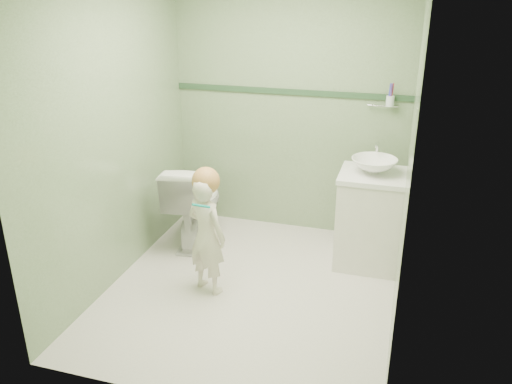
% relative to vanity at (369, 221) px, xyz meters
% --- Properties ---
extents(ground, '(2.50, 2.50, 0.00)m').
position_rel_vanity_xyz_m(ground, '(-0.84, -0.70, -0.40)').
color(ground, silver).
rests_on(ground, ground).
extents(room_shell, '(2.50, 2.54, 2.40)m').
position_rel_vanity_xyz_m(room_shell, '(-0.84, -0.70, 0.80)').
color(room_shell, gray).
rests_on(room_shell, ground).
extents(trim_stripe, '(2.20, 0.02, 0.05)m').
position_rel_vanity_xyz_m(trim_stripe, '(-0.84, 0.54, 0.95)').
color(trim_stripe, '#2B4B2F').
rests_on(trim_stripe, room_shell).
extents(vanity, '(0.52, 0.50, 0.80)m').
position_rel_vanity_xyz_m(vanity, '(0.00, 0.00, 0.00)').
color(vanity, white).
rests_on(vanity, ground).
extents(counter, '(0.54, 0.52, 0.04)m').
position_rel_vanity_xyz_m(counter, '(0.00, 0.00, 0.41)').
color(counter, white).
rests_on(counter, vanity).
extents(basin, '(0.37, 0.37, 0.13)m').
position_rel_vanity_xyz_m(basin, '(0.00, 0.00, 0.49)').
color(basin, white).
rests_on(basin, counter).
extents(faucet, '(0.03, 0.13, 0.18)m').
position_rel_vanity_xyz_m(faucet, '(0.00, 0.19, 0.57)').
color(faucet, silver).
rests_on(faucet, counter).
extents(cup_holder, '(0.26, 0.07, 0.21)m').
position_rel_vanity_xyz_m(cup_holder, '(0.05, 0.48, 0.93)').
color(cup_holder, silver).
rests_on(cup_holder, room_shell).
extents(toilet, '(0.55, 0.83, 0.79)m').
position_rel_vanity_xyz_m(toilet, '(-1.58, -0.04, -0.00)').
color(toilet, white).
rests_on(toilet, ground).
extents(toddler, '(0.40, 0.34, 0.95)m').
position_rel_vanity_xyz_m(toddler, '(-1.16, -0.79, 0.07)').
color(toddler, silver).
rests_on(toddler, ground).
extents(hair_cap, '(0.21, 0.21, 0.21)m').
position_rel_vanity_xyz_m(hair_cap, '(-1.16, -0.76, 0.51)').
color(hair_cap, '#B78044').
rests_on(hair_cap, toddler).
extents(teal_toothbrush, '(0.11, 0.14, 0.08)m').
position_rel_vanity_xyz_m(teal_toothbrush, '(-1.14, -0.93, 0.39)').
color(teal_toothbrush, '#0F9C95').
rests_on(teal_toothbrush, toddler).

